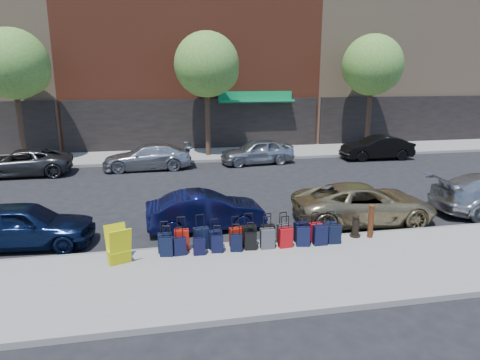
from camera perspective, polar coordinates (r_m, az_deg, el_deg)
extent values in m
plane|color=black|center=(17.24, -2.06, -3.02)|extent=(120.00, 120.00, 0.00)
cube|color=gray|center=(11.28, 3.27, -12.33)|extent=(60.00, 4.00, 0.15)
cube|color=gray|center=(26.86, -5.43, 3.37)|extent=(60.00, 4.00, 0.15)
cube|color=gray|center=(13.07, 1.07, -8.45)|extent=(60.00, 0.08, 0.15)
cube|color=gray|center=(24.89, -4.96, 2.52)|extent=(60.00, 0.08, 0.15)
cube|color=maroon|center=(34.70, -7.29, 22.24)|extent=(17.00, 12.00, 20.00)
cube|color=black|center=(28.53, -5.91, 7.30)|extent=(16.66, 0.15, 3.40)
cube|color=#0D7D46|center=(28.69, 2.19, 10.42)|extent=(5.00, 0.91, 0.27)
cube|color=#0D7D46|center=(28.96, 2.06, 11.15)|extent=(5.00, 0.10, 0.60)
cube|color=#93785A|center=(39.15, 18.34, 19.27)|extent=(15.00, 12.00, 18.00)
cube|color=black|center=(33.94, 22.34, 7.42)|extent=(14.70, 0.15, 3.40)
cylinder|color=black|center=(26.94, -27.30, 7.22)|extent=(0.30, 0.30, 4.80)
sphere|color=#417426|center=(26.82, -28.03, 13.51)|extent=(3.80, 3.80, 3.80)
sphere|color=#417426|center=(26.66, -26.67, 12.84)|extent=(2.58, 2.58, 2.58)
cylinder|color=black|center=(26.07, -4.34, 8.57)|extent=(0.30, 0.30, 4.80)
sphere|color=#417426|center=(25.94, -4.47, 15.11)|extent=(3.80, 3.80, 3.80)
sphere|color=#417426|center=(26.02, -3.10, 14.29)|extent=(2.58, 2.58, 2.58)
cylinder|color=black|center=(29.22, 16.81, 8.62)|extent=(0.30, 0.30, 4.80)
sphere|color=#417426|center=(29.11, 17.24, 14.44)|extent=(3.80, 3.80, 3.80)
sphere|color=#417426|center=(29.39, 18.24, 13.61)|extent=(2.58, 2.58, 2.58)
cube|color=black|center=(12.35, -9.98, -8.27)|extent=(0.38, 0.21, 0.57)
cylinder|color=black|center=(12.13, -10.11, -5.58)|extent=(0.21, 0.03, 0.03)
cube|color=#B3160B|center=(12.43, -7.77, -7.92)|extent=(0.42, 0.24, 0.61)
cylinder|color=black|center=(12.19, -7.88, -5.03)|extent=(0.23, 0.04, 0.03)
cube|color=black|center=(12.44, -5.20, -7.76)|extent=(0.46, 0.30, 0.64)
cylinder|color=black|center=(12.20, -5.27, -4.74)|extent=(0.24, 0.07, 0.03)
cube|color=black|center=(12.45, -3.34, -7.92)|extent=(0.39, 0.26, 0.55)
cylinder|color=black|center=(12.24, -3.38, -5.33)|extent=(0.21, 0.06, 0.03)
cube|color=#A4170A|center=(12.58, -0.53, -7.62)|extent=(0.41, 0.28, 0.56)
cylinder|color=black|center=(12.36, -0.54, -5.00)|extent=(0.21, 0.07, 0.03)
cube|color=black|center=(12.59, 1.21, -7.46)|extent=(0.42, 0.25, 0.62)
cylinder|color=black|center=(12.36, 1.22, -4.59)|extent=(0.23, 0.04, 0.03)
cube|color=black|center=(12.80, 3.73, -7.23)|extent=(0.40, 0.23, 0.58)
cylinder|color=black|center=(12.58, 3.77, -4.58)|extent=(0.22, 0.05, 0.03)
cube|color=#36363A|center=(12.92, 5.84, -7.06)|extent=(0.42, 0.29, 0.58)
cylinder|color=black|center=(12.70, 5.92, -4.41)|extent=(0.22, 0.08, 0.03)
cube|color=black|center=(13.04, 8.12, -6.86)|extent=(0.42, 0.26, 0.61)
cylinder|color=black|center=(12.82, 8.22, -4.12)|extent=(0.23, 0.05, 0.03)
cube|color=#B00B19|center=(13.16, 10.00, -6.85)|extent=(0.40, 0.25, 0.56)
cylinder|color=black|center=(12.95, 10.11, -4.35)|extent=(0.21, 0.06, 0.03)
cube|color=black|center=(13.38, 11.89, -6.62)|extent=(0.37, 0.21, 0.54)
cylinder|color=black|center=(13.19, 12.02, -4.24)|extent=(0.20, 0.04, 0.03)
cube|color=black|center=(12.14, -9.75, -8.76)|extent=(0.39, 0.27, 0.53)
cylinder|color=black|center=(11.92, -9.87, -6.18)|extent=(0.21, 0.07, 0.03)
cube|color=black|center=(12.14, -8.01, -8.77)|extent=(0.35, 0.23, 0.50)
cylinder|color=black|center=(11.94, -8.10, -6.37)|extent=(0.19, 0.05, 0.03)
cube|color=black|center=(12.10, -5.46, -8.80)|extent=(0.33, 0.20, 0.48)
cylinder|color=black|center=(11.90, -5.52, -6.47)|extent=(0.18, 0.03, 0.03)
cube|color=black|center=(12.21, -3.06, -8.53)|extent=(0.35, 0.23, 0.48)
cylinder|color=black|center=(12.02, -3.09, -6.21)|extent=(0.19, 0.06, 0.03)
cube|color=black|center=(12.27, -0.51, -8.38)|extent=(0.36, 0.25, 0.49)
cylinder|color=black|center=(12.07, -0.51, -6.03)|extent=(0.19, 0.06, 0.03)
cube|color=black|center=(12.38, 1.42, -8.17)|extent=(0.36, 0.23, 0.50)
cylinder|color=black|center=(12.18, 1.43, -5.81)|extent=(0.19, 0.05, 0.03)
cube|color=#414147|center=(12.47, 3.66, -7.79)|extent=(0.40, 0.23, 0.59)
cylinder|color=black|center=(12.24, 3.71, -5.01)|extent=(0.22, 0.03, 0.03)
cube|color=#AB0B0F|center=(12.59, 6.08, -7.65)|extent=(0.41, 0.26, 0.58)
cylinder|color=black|center=(12.37, 6.16, -4.95)|extent=(0.22, 0.05, 0.03)
cube|color=black|center=(12.74, 8.40, -7.47)|extent=(0.42, 0.30, 0.57)
cylinder|color=black|center=(12.53, 8.51, -4.85)|extent=(0.22, 0.07, 0.03)
cube|color=black|center=(12.90, 10.64, -7.23)|extent=(0.41, 0.24, 0.60)
cylinder|color=black|center=(12.68, 10.78, -4.50)|extent=(0.23, 0.03, 0.03)
cube|color=black|center=(13.10, 12.44, -7.08)|extent=(0.39, 0.25, 0.56)
cylinder|color=black|center=(12.89, 12.59, -4.58)|extent=(0.21, 0.05, 0.03)
cylinder|color=black|center=(13.85, 15.08, -7.16)|extent=(0.33, 0.33, 0.05)
cylinder|color=black|center=(13.76, 15.15, -6.06)|extent=(0.22, 0.22, 0.51)
sphere|color=black|center=(13.65, 15.24, -4.81)|extent=(0.20, 0.20, 0.20)
cylinder|color=black|center=(13.74, 15.17, -5.85)|extent=(0.37, 0.19, 0.09)
cylinder|color=#38190C|center=(13.76, 17.05, -5.34)|extent=(0.17, 0.17, 1.00)
cylinder|color=#38190C|center=(13.60, 17.20, -3.35)|extent=(0.19, 0.19, 0.04)
cube|color=#D9D60C|center=(11.72, -15.63, -8.64)|extent=(0.62, 0.44, 1.02)
cube|color=#D9D60C|center=(12.05, -16.15, -8.02)|extent=(0.62, 0.44, 1.02)
cube|color=#D9D60C|center=(11.94, -15.84, -9.01)|extent=(0.66, 0.55, 0.02)
imported|color=#0B1632|center=(14.31, -26.91, -5.38)|extent=(4.17, 1.96, 1.38)
imported|color=#0D103A|center=(14.22, -4.58, -4.14)|extent=(3.96, 1.56, 1.28)
imported|color=#9B895F|center=(15.46, 16.18, -3.02)|extent=(5.02, 2.55, 1.36)
imported|color=#343436|center=(24.20, -27.15, 2.09)|extent=(4.86, 2.30, 1.34)
imported|color=#B7BABE|center=(23.47, -12.24, 3.04)|extent=(4.72, 1.98, 1.36)
imported|color=#ADAFB4|center=(24.36, 2.29, 3.82)|extent=(4.34, 2.15, 1.42)
imported|color=black|center=(26.92, 17.78, 4.12)|extent=(4.26, 1.58, 1.39)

